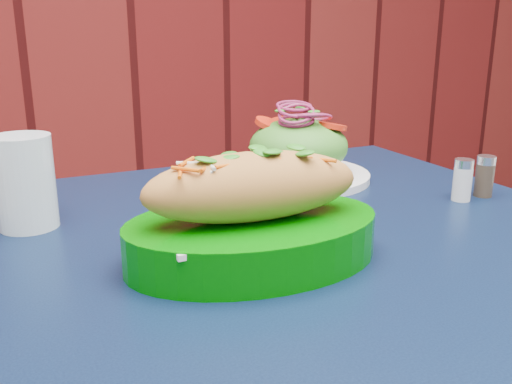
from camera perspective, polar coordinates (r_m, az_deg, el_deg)
name	(u,v)px	position (r m, az deg, el deg)	size (l,w,h in m)	color
cafe_table	(298,301)	(0.73, 4.23, -10.84)	(0.84, 0.84, 0.75)	black
banh_mi_basket	(253,217)	(0.60, -0.30, -2.52)	(0.30, 0.21, 0.13)	#006802
salad_plate	(298,151)	(0.93, 4.26, 4.14)	(0.23, 0.23, 0.13)	white
water_glass	(25,182)	(0.76, -22.11, 0.92)	(0.07, 0.07, 0.12)	silver
salt_shaker	(463,180)	(0.87, 19.95, 1.14)	(0.03, 0.03, 0.06)	white
pepper_shaker	(485,176)	(0.90, 21.89, 1.48)	(0.03, 0.03, 0.06)	#3F3326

